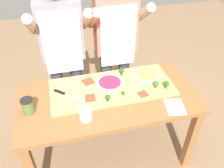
% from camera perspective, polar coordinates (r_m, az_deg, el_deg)
% --- Properties ---
extents(ground_plane, '(8.00, 8.00, 0.00)m').
position_cam_1_polar(ground_plane, '(2.58, -0.68, -16.36)').
color(ground_plane, '#896B4C').
extents(prep_table, '(1.53, 0.74, 0.78)m').
position_cam_1_polar(prep_table, '(2.07, -0.82, -5.53)').
color(prep_table, brown).
rests_on(prep_table, ground).
extents(cutting_board, '(1.09, 0.47, 0.02)m').
position_cam_1_polar(cutting_board, '(2.07, -0.01, -0.84)').
color(cutting_board, tan).
rests_on(cutting_board, prep_table).
extents(chefs_knife, '(0.25, 0.22, 0.02)m').
position_cam_1_polar(chefs_knife, '(2.01, -11.44, -2.43)').
color(chefs_knife, '#B7BABF').
rests_on(chefs_knife, cutting_board).
extents(pizza_whole_beet_magenta, '(0.24, 0.24, 0.02)m').
position_cam_1_polar(pizza_whole_beet_magenta, '(2.09, -0.55, 0.38)').
color(pizza_whole_beet_magenta, beige).
rests_on(pizza_whole_beet_magenta, cutting_board).
extents(pizza_whole_pesto_green, '(0.25, 0.25, 0.02)m').
position_cam_1_polar(pizza_whole_pesto_green, '(2.23, 8.55, 2.47)').
color(pizza_whole_pesto_green, beige).
rests_on(pizza_whole_pesto_green, cutting_board).
extents(pizza_slice_far_right, '(0.08, 0.08, 0.01)m').
position_cam_1_polar(pizza_slice_far_right, '(1.99, 7.60, -2.42)').
color(pizza_slice_far_right, '#BC3D28').
rests_on(pizza_slice_far_right, cutting_board).
extents(pizza_slice_near_right, '(0.09, 0.09, 0.01)m').
position_cam_1_polar(pizza_slice_near_right, '(1.94, -5.36, -3.40)').
color(pizza_slice_near_right, '#BC3D28').
rests_on(pizza_slice_near_right, cutting_board).
extents(pizza_slice_center, '(0.11, 0.11, 0.01)m').
position_cam_1_polar(pizza_slice_center, '(2.12, -5.85, 0.61)').
color(pizza_slice_center, '#BC3D28').
rests_on(pizza_slice_center, cutting_board).
extents(broccoli_floret_center_left, '(0.05, 0.05, 0.07)m').
position_cam_1_polar(broccoli_floret_center_left, '(2.06, 10.70, 0.07)').
color(broccoli_floret_center_left, '#366618').
rests_on(broccoli_floret_center_left, cutting_board).
extents(broccoli_floret_front_left, '(0.05, 0.05, 0.07)m').
position_cam_1_polar(broccoli_floret_front_left, '(2.17, 2.35, 3.16)').
color(broccoli_floret_front_left, '#2C5915').
rests_on(broccoli_floret_front_left, cutting_board).
extents(broccoli_floret_back_left, '(0.05, 0.05, 0.07)m').
position_cam_1_polar(broccoli_floret_back_left, '(2.07, 13.14, 0.02)').
color(broccoli_floret_back_left, '#2C5915').
rests_on(broccoli_floret_back_left, cutting_board).
extents(broccoli_floret_front_mid, '(0.03, 0.03, 0.04)m').
position_cam_1_polar(broccoli_floret_front_mid, '(1.96, 2.74, -2.18)').
color(broccoli_floret_front_mid, '#2C5915').
rests_on(broccoli_floret_front_mid, cutting_board).
extents(broccoli_floret_back_mid, '(0.05, 0.05, 0.06)m').
position_cam_1_polar(broccoli_floret_back_mid, '(1.89, -1.07, -3.31)').
color(broccoli_floret_back_mid, '#2C5915').
rests_on(broccoli_floret_back_mid, cutting_board).
extents(cheese_crumble_a, '(0.02, 0.02, 0.01)m').
position_cam_1_polar(cheese_crumble_a, '(2.17, -13.45, 0.68)').
color(cheese_crumble_a, white).
rests_on(cheese_crumble_a, cutting_board).
extents(cheese_crumble_b, '(0.03, 0.03, 0.02)m').
position_cam_1_polar(cheese_crumble_b, '(2.03, 6.19, -1.14)').
color(cheese_crumble_b, white).
rests_on(cheese_crumble_b, cutting_board).
extents(cheese_crumble_c, '(0.02, 0.02, 0.01)m').
position_cam_1_polar(cheese_crumble_c, '(2.16, -12.03, 0.67)').
color(cheese_crumble_c, silver).
rests_on(cheese_crumble_c, cutting_board).
extents(cheese_crumble_d, '(0.02, 0.02, 0.02)m').
position_cam_1_polar(cheese_crumble_d, '(1.95, -3.09, -3.00)').
color(cheese_crumble_d, silver).
rests_on(cheese_crumble_d, cutting_board).
extents(cheese_crumble_e, '(0.02, 0.02, 0.02)m').
position_cam_1_polar(cheese_crumble_e, '(1.88, -8.11, -5.28)').
color(cheese_crumble_e, white).
rests_on(cheese_crumble_e, cutting_board).
extents(cheese_crumble_f, '(0.03, 0.03, 0.02)m').
position_cam_1_polar(cheese_crumble_f, '(2.04, -5.47, -0.88)').
color(cheese_crumble_f, silver).
rests_on(cheese_crumble_f, cutting_board).
extents(flour_cup, '(0.10, 0.10, 0.08)m').
position_cam_1_polar(flour_cup, '(1.80, -6.42, -7.52)').
color(flour_cup, white).
rests_on(flour_cup, prep_table).
extents(sauce_jar, '(0.09, 0.09, 0.13)m').
position_cam_1_polar(sauce_jar, '(1.93, -19.90, -5.05)').
color(sauce_jar, '#517033').
rests_on(sauce_jar, prep_table).
extents(recipe_note, '(0.18, 0.22, 0.00)m').
position_cam_1_polar(recipe_note, '(1.97, 15.19, -5.41)').
color(recipe_note, white).
rests_on(recipe_note, prep_table).
extents(cook_left, '(0.54, 0.39, 1.67)m').
position_cam_1_polar(cook_left, '(2.29, -11.99, 8.61)').
color(cook_left, '#333847').
rests_on(cook_left, ground).
extents(cook_right, '(0.54, 0.39, 1.67)m').
position_cam_1_polar(cook_right, '(2.36, 0.86, 10.33)').
color(cook_right, '#333847').
rests_on(cook_right, ground).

